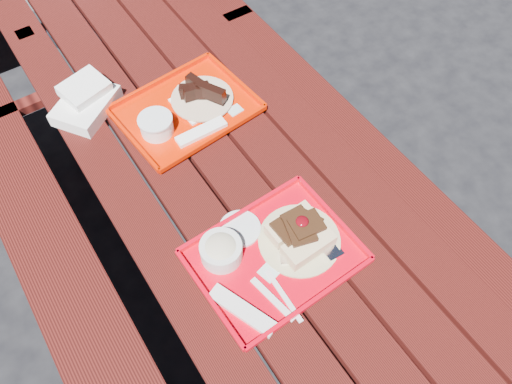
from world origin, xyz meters
The scene contains 5 objects.
ground centered at (0.00, 0.00, 0.00)m, with size 60.00×60.00×0.00m, color black.
picnic_table_near centered at (0.00, 0.00, 0.56)m, with size 1.41×2.40×0.75m.
near_tray centered at (-0.05, -0.30, 0.78)m, with size 0.44×0.37×0.13m.
far_tray centered at (0.00, 0.27, 0.77)m, with size 0.45×0.37×0.07m.
white_cloth centered at (-0.25, 0.47, 0.79)m, with size 0.25×0.24×0.08m.
Camera 1 is at (-0.42, -0.78, 1.97)m, focal length 35.00 mm.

